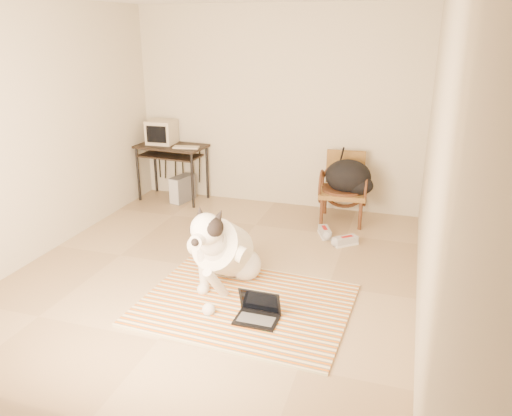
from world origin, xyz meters
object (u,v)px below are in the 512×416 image
at_px(dog, 223,251).
at_px(crt_monitor, 162,132).
at_px(computer_desk, 171,153).
at_px(laptop, 258,312).
at_px(rattan_chair, 343,187).
at_px(backpack, 350,178).
at_px(pc_tower, 182,189).

bearing_deg(dog, crt_monitor, 128.37).
xyz_separation_m(computer_desk, crt_monitor, (-0.18, 0.08, 0.28)).
height_order(laptop, rattan_chair, rattan_chair).
relative_size(crt_monitor, backpack, 0.64).
bearing_deg(computer_desk, pc_tower, -11.74).
xyz_separation_m(laptop, backpack, (0.42, 2.57, 0.52)).
relative_size(dog, rattan_chair, 1.46).
height_order(dog, computer_desk, dog).
distance_m(dog, backpack, 2.27).
bearing_deg(pc_tower, computer_desk, 168.26).
height_order(pc_tower, backpack, backpack).
bearing_deg(laptop, computer_desk, 128.25).
bearing_deg(crt_monitor, pc_tower, -18.47).
xyz_separation_m(laptop, computer_desk, (-2.15, 2.73, 0.61)).
relative_size(computer_desk, pc_tower, 2.33).
bearing_deg(dog, pc_tower, 124.13).
relative_size(laptop, backpack, 0.60).
bearing_deg(computer_desk, rattan_chair, -1.94).
xyz_separation_m(dog, rattan_chair, (0.85, 2.14, 0.08)).
bearing_deg(pc_tower, rattan_chair, -1.24).
bearing_deg(crt_monitor, rattan_chair, -3.51).
relative_size(laptop, crt_monitor, 0.94).
height_order(dog, backpack, dog).
xyz_separation_m(laptop, crt_monitor, (-2.33, 2.81, 0.89)).
bearing_deg(rattan_chair, backpack, -41.96).
distance_m(dog, rattan_chair, 2.30).
relative_size(dog, backpack, 2.10).
xyz_separation_m(crt_monitor, pc_tower, (0.34, -0.11, -0.79)).
height_order(computer_desk, pc_tower, computer_desk).
height_order(computer_desk, crt_monitor, crt_monitor).
relative_size(laptop, rattan_chair, 0.42).
xyz_separation_m(pc_tower, backpack, (2.41, -0.13, 0.41)).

